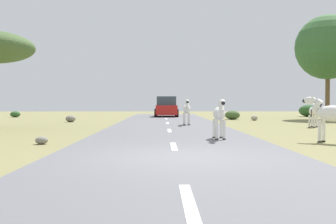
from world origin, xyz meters
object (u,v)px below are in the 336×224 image
Objects in this scene: tree_0 at (328,47)px; rock_1 at (71,119)px; bush_3 at (232,115)px; zebra_3 at (219,114)px; bush_1 at (309,111)px; rock_0 at (42,140)px; rock_2 at (254,118)px; zebra_2 at (314,111)px; car_0 at (166,107)px; zebra_0 at (187,109)px; bush_2 at (15,114)px; zebra_1 at (330,114)px.

rock_1 is at bearing -167.84° from tree_0.
tree_0 is at bearing 4.10° from bush_3.
zebra_3 reaches higher than bush_1.
rock_0 is (-16.92, -22.38, -0.41)m from bush_1.
bush_3 is at bearing 128.05° from rock_2.
car_0 reaches higher than zebra_2.
zebra_0 is at bearing -30.00° from rock_1.
bush_3 reaches higher than bush_2.
zebra_0 reaches higher than rock_0.
tree_0 is 9.01m from bush_3.
tree_0 is 26.18m from bush_2.
car_0 reaches higher than zebra_1.
zebra_3 is 0.19× the size of tree_0.
zebra_0 is 8.47m from rock_1.
car_0 is at bearing 133.47° from rock_2.
zebra_3 is 1.33× the size of bush_3.
bush_3 is at bearing -14.57° from bush_2.
zebra_1 is at bearing -109.66° from bush_1.
bush_2 is 18.53m from bush_3.
zebra_2 is at bearing -110.34° from bush_1.
tree_0 is at bearing -143.64° from zebra_0.
rock_2 is (5.19, 6.10, -0.73)m from zebra_0.
bush_1 is at bearing 47.24° from rock_2.
rock_0 is at bearing -100.53° from car_0.
zebra_0 is 9.65m from zebra_1.
zebra_0 is at bearing -117.05° from bush_3.
zebra_0 is 3.13× the size of rock_2.
tree_0 reaches higher than bush_1.
bush_2 is at bearing 112.70° from rock_0.
bush_2 reaches higher than rock_0.
zebra_0 is 1.38× the size of bush_3.
zebra_0 is 17.85m from bush_1.
zebra_1 is at bearing -113.34° from tree_0.
rock_1 is (-7.31, 4.22, -0.69)m from zebra_0.
tree_0 is 9.27× the size of bush_2.
zebra_0 is 8.01m from zebra_3.
rock_1 is at bearing -29.67° from zebra_0.
zebra_2 reaches higher than rock_0.
car_0 is (-4.93, 21.37, -0.07)m from zebra_1.
zebra_3 is at bearing 10.71° from rock_0.
bush_1 is (12.83, 0.74, -0.31)m from car_0.
bush_1 is 21.23m from rock_1.
rock_2 is at bearing -46.37° from car_0.
bush_1 is (7.90, 22.11, -0.38)m from zebra_1.
zebra_0 is at bearing 60.88° from rock_0.
tree_0 is at bearing -123.62° from zebra_3.
tree_0 reaches higher than zebra_2.
zebra_3 is 25.05m from bush_2.
car_0 is 13.82m from tree_0.
tree_0 is (12.28, -4.35, 4.63)m from car_0.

